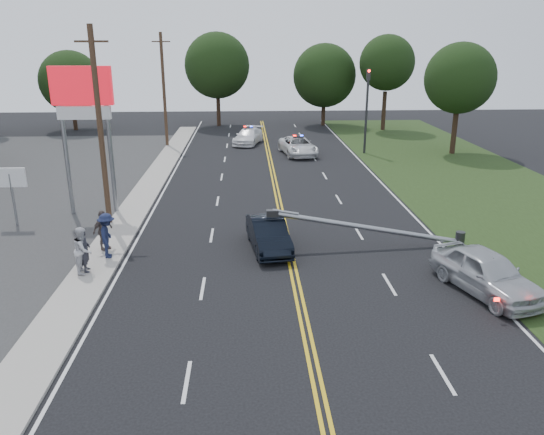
{
  "coord_description": "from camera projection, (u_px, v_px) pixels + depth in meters",
  "views": [
    {
      "loc": [
        -1.9,
        -14.92,
        9.18
      ],
      "look_at": [
        -0.8,
        7.57,
        1.7
      ],
      "focal_mm": 35.0,
      "sensor_mm": 36.0,
      "label": 1
    }
  ],
  "objects": [
    {
      "name": "bystander_c",
      "position": [
        107.0,
        235.0,
        23.18
      ],
      "size": [
        0.94,
        1.4,
        2.01
      ],
      "primitive_type": "imported",
      "rotation": [
        0.0,
        0.0,
        1.73
      ],
      "color": "#181F3E",
      "rests_on": "sidewalk"
    },
    {
      "name": "tree_6",
      "position": [
        217.0,
        66.0,
        58.85
      ],
      "size": [
        7.21,
        7.21,
        10.28
      ],
      "color": "black",
      "rests_on": "ground"
    },
    {
      "name": "centerline_yellow",
      "position": [
        286.0,
        234.0,
        26.6
      ],
      "size": [
        0.36,
        80.0,
        0.0
      ],
      "primitive_type": "cube",
      "color": "gold",
      "rests_on": "ground"
    },
    {
      "name": "utility_pole_far",
      "position": [
        164.0,
        90.0,
        47.32
      ],
      "size": [
        1.6,
        0.28,
        10.0
      ],
      "color": "#382619",
      "rests_on": "ground"
    },
    {
      "name": "ground",
      "position": [
        308.0,
        341.0,
        17.12
      ],
      "size": [
        120.0,
        120.0,
        0.0
      ],
      "primitive_type": "plane",
      "color": "black",
      "rests_on": "ground"
    },
    {
      "name": "fallen_streetlight",
      "position": [
        379.0,
        229.0,
        24.61
      ],
      "size": [
        9.36,
        0.44,
        1.91
      ],
      "color": "#2D2D30",
      "rests_on": "ground"
    },
    {
      "name": "emergency_a",
      "position": [
        298.0,
        146.0,
        45.05
      ],
      "size": [
        3.3,
        5.7,
        1.49
      ],
      "primitive_type": "imported",
      "rotation": [
        0.0,
        0.0,
        0.16
      ],
      "color": "silver",
      "rests_on": "ground"
    },
    {
      "name": "small_sign",
      "position": [
        11.0,
        183.0,
        27.12
      ],
      "size": [
        1.6,
        0.14,
        3.1
      ],
      "color": "gray",
      "rests_on": "ground"
    },
    {
      "name": "utility_pole_mid",
      "position": [
        100.0,
        128.0,
        26.47
      ],
      "size": [
        1.6,
        0.28,
        10.0
      ],
      "color": "#382619",
      "rests_on": "ground"
    },
    {
      "name": "bystander_b",
      "position": [
        83.0,
        250.0,
        21.67
      ],
      "size": [
        0.78,
        0.98,
        1.95
      ],
      "primitive_type": "imported",
      "rotation": [
        0.0,
        0.0,
        1.61
      ],
      "color": "silver",
      "rests_on": "sidewalk"
    },
    {
      "name": "sidewalk",
      "position": [
        116.0,
        236.0,
        26.2
      ],
      "size": [
        1.8,
        70.0,
        0.12
      ],
      "primitive_type": "cube",
      "color": "#A19B91",
      "rests_on": "ground"
    },
    {
      "name": "tree_9",
      "position": [
        460.0,
        78.0,
        43.87
      ],
      "size": [
        5.81,
        5.81,
        9.23
      ],
      "color": "black",
      "rests_on": "ground"
    },
    {
      "name": "bystander_d",
      "position": [
        103.0,
        230.0,
        24.04
      ],
      "size": [
        0.97,
        1.17,
        1.87
      ],
      "primitive_type": "imported",
      "rotation": [
        0.0,
        0.0,
        1.01
      ],
      "color": "#564844",
      "rests_on": "sidewalk"
    },
    {
      "name": "tree_5",
      "position": [
        70.0,
        82.0,
        56.47
      ],
      "size": [
        6.49,
        6.49,
        8.4
      ],
      "color": "black",
      "rests_on": "ground"
    },
    {
      "name": "waiting_sedan",
      "position": [
        486.0,
        272.0,
        20.17
      ],
      "size": [
        3.38,
        5.28,
        1.67
      ],
      "primitive_type": "imported",
      "rotation": [
        0.0,
        0.0,
        0.31
      ],
      "color": "#B0B4B9",
      "rests_on": "ground"
    },
    {
      "name": "bystander_a",
      "position": [
        85.0,
        250.0,
        21.75
      ],
      "size": [
        0.6,
        0.77,
        1.88
      ],
      "primitive_type": "imported",
      "rotation": [
        0.0,
        0.0,
        1.81
      ],
      "color": "#27272F",
      "rests_on": "sidewalk"
    },
    {
      "name": "emergency_b",
      "position": [
        248.0,
        136.0,
        49.88
      ],
      "size": [
        3.3,
        5.34,
        1.44
      ],
      "primitive_type": "imported",
      "rotation": [
        0.0,
        0.0,
        -0.28
      ],
      "color": "white",
      "rests_on": "ground"
    },
    {
      "name": "tree_8",
      "position": [
        387.0,
        63.0,
        55.91
      ],
      "size": [
        5.8,
        5.8,
        9.98
      ],
      "color": "black",
      "rests_on": "ground"
    },
    {
      "name": "traffic_signal",
      "position": [
        367.0,
        104.0,
        44.61
      ],
      "size": [
        0.28,
        0.41,
        7.05
      ],
      "color": "#2D2D30",
      "rests_on": "ground"
    },
    {
      "name": "crashed_sedan",
      "position": [
        268.0,
        234.0,
        24.48
      ],
      "size": [
        2.14,
        4.59,
        1.46
      ],
      "primitive_type": "imported",
      "rotation": [
        0.0,
        0.0,
        0.14
      ],
      "color": "black",
      "rests_on": "ground"
    },
    {
      "name": "pylon_sign",
      "position": [
        83.0,
        105.0,
        28.02
      ],
      "size": [
        3.2,
        0.35,
        8.0
      ],
      "color": "gray",
      "rests_on": "ground"
    },
    {
      "name": "tree_7",
      "position": [
        324.0,
        76.0,
        59.6
      ],
      "size": [
        7.05,
        7.05,
        9.09
      ],
      "color": "black",
      "rests_on": "ground"
    }
  ]
}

